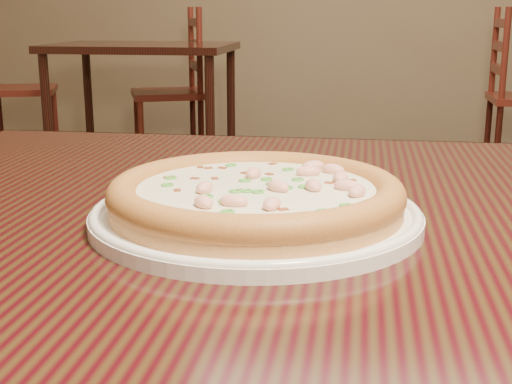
# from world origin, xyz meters

# --- Properties ---
(hero_table) EXTENTS (1.20, 0.80, 0.75)m
(hero_table) POSITION_xyz_m (0.02, -0.12, 0.65)
(hero_table) COLOR black
(hero_table) RESTS_ON ground
(plate) EXTENTS (0.30, 0.30, 0.02)m
(plate) POSITION_xyz_m (-0.10, -0.17, 0.76)
(plate) COLOR white
(plate) RESTS_ON hero_table
(pizza) EXTENTS (0.27, 0.27, 0.03)m
(pizza) POSITION_xyz_m (-0.10, -0.17, 0.78)
(pizza) COLOR tan
(pizza) RESTS_ON plate
(bg_table_left) EXTENTS (1.00, 0.70, 0.75)m
(bg_table_left) POSITION_xyz_m (-1.24, 3.13, 0.65)
(bg_table_left) COLOR black
(bg_table_left) RESTS_ON ground
(chair_a) EXTENTS (0.53, 0.53, 0.95)m
(chair_a) POSITION_xyz_m (-2.24, 3.54, 0.44)
(chair_a) COLOR maroon
(chair_a) RESTS_ON ground
(chair_b) EXTENTS (0.54, 0.54, 0.95)m
(chair_b) POSITION_xyz_m (-1.15, 3.51, 0.44)
(chair_b) COLOR maroon
(chair_b) RESTS_ON ground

